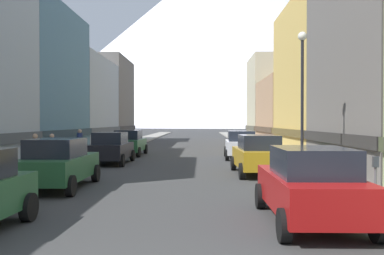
{
  "coord_description": "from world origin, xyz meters",
  "views": [
    {
      "loc": [
        1.26,
        -4.59,
        2.38
      ],
      "look_at": [
        0.23,
        43.09,
        1.7
      ],
      "focal_mm": 39.93,
      "sensor_mm": 36.0,
      "label": 1
    }
  ],
  "objects": [
    {
      "name": "streetlamp_right",
      "position": [
        5.35,
        12.78,
        3.99
      ],
      "size": [
        0.36,
        0.36,
        5.86
      ],
      "color": "black",
      "rests_on": "sidewalk_right"
    },
    {
      "name": "trash_bin_right",
      "position": [
        6.35,
        11.42,
        0.64
      ],
      "size": [
        0.59,
        0.59,
        0.98
      ],
      "color": "#4C5156",
      "rests_on": "sidewalk_right"
    },
    {
      "name": "pedestrian_0",
      "position": [
        -6.25,
        21.59,
        0.97
      ],
      "size": [
        0.36,
        0.36,
        1.76
      ],
      "color": "navy",
      "rests_on": "sidewalk_left"
    },
    {
      "name": "car_left_3",
      "position": [
        -3.8,
        25.21,
        0.9
      ],
      "size": [
        2.1,
        4.42,
        1.78
      ],
      "color": "#265933",
      "rests_on": "ground"
    },
    {
      "name": "sidewalk_right",
      "position": [
        6.25,
        35.0,
        0.07
      ],
      "size": [
        2.5,
        100.0,
        0.15
      ],
      "primitive_type": "cube",
      "color": "gray",
      "rests_on": "ground"
    },
    {
      "name": "storefront_right_2",
      "position": [
        11.64,
        26.64,
        5.29
      ],
      "size": [
        8.58,
        11.56,
        10.93
      ],
      "color": "#D8B259",
      "rests_on": "ground"
    },
    {
      "name": "pedestrian_2",
      "position": [
        -6.25,
        14.5,
        0.93
      ],
      "size": [
        0.36,
        0.36,
        1.68
      ],
      "color": "brown",
      "rests_on": "sidewalk_left"
    },
    {
      "name": "storefront_right_3",
      "position": [
        11.07,
        38.66,
        3.21
      ],
      "size": [
        7.44,
        11.72,
        6.68
      ],
      "color": "tan",
      "rests_on": "ground"
    },
    {
      "name": "car_right_0",
      "position": [
        3.8,
        5.37,
        0.9
      ],
      "size": [
        2.07,
        4.41,
        1.78
      ],
      "color": "#9E1111",
      "rests_on": "ground"
    },
    {
      "name": "storefront_left_3",
      "position": [
        -11.49,
        34.66,
        3.96
      ],
      "size": [
        8.28,
        11.73,
        8.22
      ],
      "color": "#99A5B2",
      "rests_on": "ground"
    },
    {
      "name": "storefront_right_4",
      "position": [
        11.62,
        49.54,
        5.06
      ],
      "size": [
        8.54,
        9.32,
        10.46
      ],
      "color": "beige",
      "rests_on": "ground"
    },
    {
      "name": "potted_plant_0",
      "position": [
        7.0,
        17.38,
        0.59
      ],
      "size": [
        0.58,
        0.58,
        0.87
      ],
      "color": "gray",
      "rests_on": "sidewalk_right"
    },
    {
      "name": "pedestrian_1",
      "position": [
        -6.25,
        16.67,
        0.89
      ],
      "size": [
        0.36,
        0.36,
        1.62
      ],
      "color": "brown",
      "rests_on": "sidewalk_left"
    },
    {
      "name": "mountain_backdrop",
      "position": [
        20.73,
        260.0,
        56.56
      ],
      "size": [
        254.44,
        254.44,
        113.13
      ],
      "primitive_type": "cone",
      "color": "silver",
      "rests_on": "ground"
    },
    {
      "name": "car_left_2",
      "position": [
        -3.8,
        19.19,
        0.9
      ],
      "size": [
        2.08,
        4.41,
        1.78
      ],
      "color": "black",
      "rests_on": "ground"
    },
    {
      "name": "car_left_1",
      "position": [
        -3.8,
        10.35,
        0.9
      ],
      "size": [
        2.09,
        4.41,
        1.78
      ],
      "color": "#265933",
      "rests_on": "ground"
    },
    {
      "name": "car_right_1",
      "position": [
        3.8,
        14.51,
        0.9
      ],
      "size": [
        2.19,
        4.46,
        1.78
      ],
      "color": "#B28419",
      "rests_on": "ground"
    },
    {
      "name": "sidewalk_left",
      "position": [
        -6.25,
        35.0,
        0.07
      ],
      "size": [
        2.5,
        100.0,
        0.15
      ],
      "primitive_type": "cube",
      "color": "gray",
      "rests_on": "ground"
    },
    {
      "name": "storefront_left_4",
      "position": [
        -12.02,
        45.82,
        4.74
      ],
      "size": [
        9.34,
        10.21,
        9.81
      ],
      "color": "#66605B",
      "rests_on": "ground"
    },
    {
      "name": "parking_meter_near",
      "position": [
        5.75,
        6.47,
        1.01
      ],
      "size": [
        0.14,
        0.1,
        1.33
      ],
      "color": "#595960",
      "rests_on": "sidewalk_right"
    },
    {
      "name": "car_right_2",
      "position": [
        3.8,
        22.79,
        0.9
      ],
      "size": [
        2.18,
        4.45,
        1.78
      ],
      "color": "silver",
      "rests_on": "ground"
    }
  ]
}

